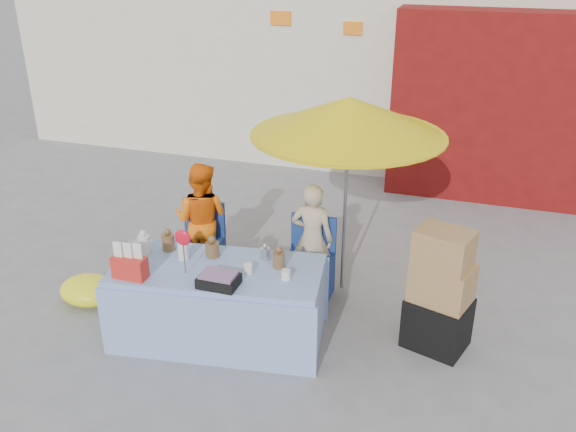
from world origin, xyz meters
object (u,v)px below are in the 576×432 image
(market_table, at_px, (218,302))
(chair_right, at_px, (308,275))
(vendor_orange, at_px, (202,220))
(umbrella, at_px, (349,117))
(chair_left, at_px, (199,257))
(vendor_beige, at_px, (312,239))
(box_stack, at_px, (440,295))

(market_table, distance_m, chair_right, 1.11)
(vendor_orange, bearing_deg, umbrella, -175.22)
(market_table, distance_m, vendor_orange, 1.28)
(vendor_orange, bearing_deg, chair_right, 173.12)
(chair_right, bearing_deg, chair_left, 179.25)
(vendor_orange, relative_size, umbrella, 0.62)
(chair_right, relative_size, vendor_beige, 0.69)
(umbrella, bearing_deg, vendor_beige, -153.43)
(vendor_orange, bearing_deg, box_stack, 166.72)
(chair_left, height_order, box_stack, box_stack)
(chair_left, bearing_deg, vendor_beige, 5.38)
(chair_left, relative_size, vendor_orange, 0.65)
(vendor_orange, distance_m, umbrella, 1.99)
(vendor_beige, height_order, box_stack, vendor_beige)
(chair_left, xyz_separation_m, chair_right, (1.25, 0.00, 0.00))
(chair_left, distance_m, chair_right, 1.25)
(vendor_orange, height_order, vendor_beige, vendor_orange)
(market_table, xyz_separation_m, box_stack, (1.95, 0.49, 0.16))
(market_table, bearing_deg, vendor_beige, 52.61)
(chair_right, distance_m, box_stack, 1.46)
(vendor_orange, height_order, umbrella, umbrella)
(market_table, distance_m, chair_left, 1.15)
(market_table, height_order, vendor_orange, vendor_orange)
(box_stack, bearing_deg, chair_right, 161.84)
(market_table, relative_size, umbrella, 0.98)
(chair_right, distance_m, umbrella, 1.69)
(vendor_beige, bearing_deg, chair_right, 89.16)
(vendor_orange, xyz_separation_m, umbrella, (1.55, 0.15, 1.24))
(market_table, xyz_separation_m, chair_left, (-0.65, 0.93, -0.13))
(market_table, bearing_deg, vendor_orange, 113.34)
(chair_right, bearing_deg, vendor_orange, 173.12)
(chair_right, relative_size, box_stack, 0.72)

